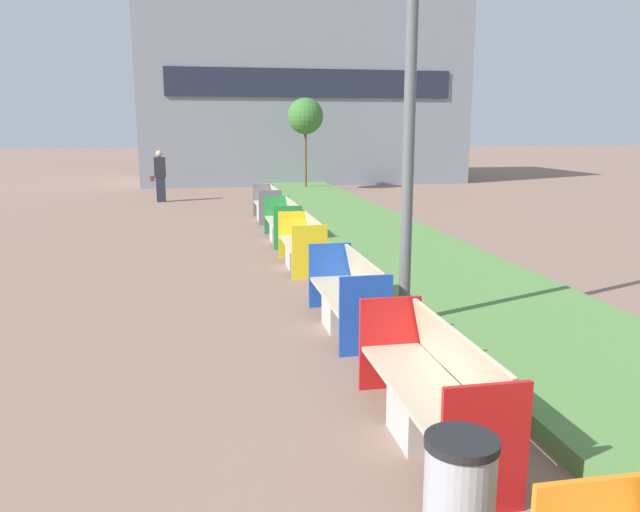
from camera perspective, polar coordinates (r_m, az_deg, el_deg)
planter_grass_strip at (r=10.25m, az=13.10°, el=-2.67°), size 2.80×120.00×0.18m
building_backdrop at (r=31.98m, az=-1.97°, el=14.34°), size 15.01×7.69×8.18m
bench_red_frame at (r=5.39m, az=10.18°, el=-12.58°), size 0.65×2.18×0.94m
bench_blue_frame at (r=8.12m, az=2.61°, el=-4.10°), size 0.65×2.07×0.94m
bench_yellow_frame at (r=11.64m, az=-1.56°, el=0.71°), size 0.65×1.92×0.94m
bench_green_frame at (r=14.40m, az=-3.35°, el=2.82°), size 0.65×2.07×0.94m
bench_grey_frame at (r=17.77m, az=-4.78°, el=4.46°), size 0.65×1.96×0.94m
litter_bin at (r=3.87m, az=12.55°, el=-21.82°), size 0.42×0.42×0.90m
sapling_tree_far at (r=25.90m, az=-1.35°, el=12.64°), size 1.46×1.46×3.78m
pedestrian_walking at (r=22.84m, az=-14.42°, el=7.13°), size 0.53×0.24×1.80m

